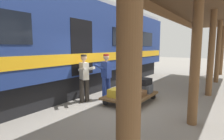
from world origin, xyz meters
TOP-DOWN VIEW (x-y plane):
  - ground_plane at (0.00, 0.00)m, footprint 60.00×60.00m
  - train_car at (3.51, -0.00)m, footprint 3.03×16.18m
  - luggage_cart at (0.38, -0.72)m, footprint 1.33×1.99m
  - suitcase_slate_roller at (0.09, -1.27)m, footprint 0.54×0.48m
  - suitcase_maroon_trunk at (0.68, -0.72)m, footprint 0.49×0.67m
  - suitcase_teal_softside at (0.09, -0.18)m, footprint 0.44×0.50m
  - suitcase_brown_leather at (0.09, -0.72)m, footprint 0.43×0.55m
  - suitcase_yellow_case at (0.68, -0.18)m, footprint 0.38×0.46m
  - suitcase_tan_vintage at (0.68, -1.27)m, footprint 0.41×0.57m
  - suitcase_black_hardshell at (0.12, -1.27)m, footprint 0.47×0.56m
  - porter_in_overalls at (1.37, -0.57)m, footprint 0.72×0.54m
  - porter_by_door at (1.75, 0.19)m, footprint 0.74×0.59m

SIDE VIEW (x-z plane):
  - ground_plane at x=0.00m, z-range 0.00..0.00m
  - luggage_cart at x=0.38m, z-range 0.10..0.38m
  - suitcase_brown_leather at x=0.09m, z-range 0.28..0.46m
  - suitcase_tan_vintage at x=0.68m, z-range 0.28..0.49m
  - suitcase_teal_softside at x=0.09m, z-range 0.28..0.51m
  - suitcase_maroon_trunk at x=0.68m, z-range 0.28..0.51m
  - suitcase_yellow_case at x=0.68m, z-range 0.28..0.54m
  - suitcase_slate_roller at x=0.09m, z-range 0.28..0.58m
  - suitcase_black_hardshell at x=0.12m, z-range 0.58..0.81m
  - porter_in_overalls at x=1.37m, z-range 0.07..1.78m
  - porter_by_door at x=1.75m, z-range 0.07..1.78m
  - train_car at x=3.51m, z-range 0.06..4.06m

